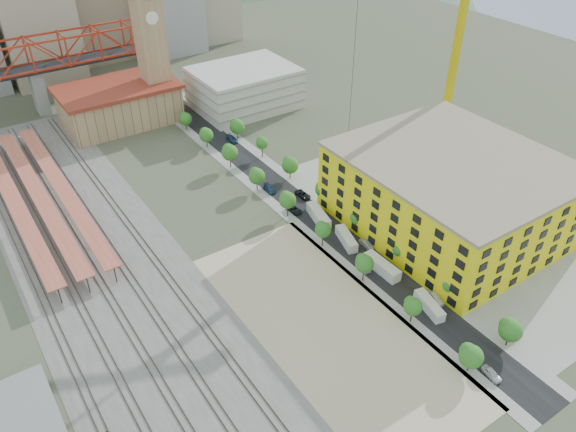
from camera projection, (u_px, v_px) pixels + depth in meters
ground at (263, 240)px, 136.73m from camera, size 400.00×400.00×0.00m
ballast_strip at (94, 254)px, 132.15m from camera, size 36.00×165.00×0.06m
dirt_lot at (329, 325)px, 113.54m from camera, size 28.00×67.00×0.06m
street_asphalt at (284, 192)px, 154.17m from camera, size 12.00×170.00×0.06m
sidewalk_west at (267, 198)px, 151.67m from camera, size 3.00×170.00×0.04m
sidewalk_east at (300, 186)px, 156.69m from camera, size 3.00×170.00×0.04m
construction_pad at (453, 219)px, 143.68m from camera, size 50.00×90.00×0.06m
rail_tracks at (87, 256)px, 131.26m from camera, size 26.56×160.00×0.18m
platform_canopies at (38, 194)px, 146.21m from camera, size 16.00×80.00×4.12m
station_hall at (120, 104)px, 186.16m from camera, size 38.00×24.00×13.10m
clock_tower at (149, 32)px, 178.02m from camera, size 12.00×12.00×52.00m
parking_garage at (244, 88)px, 196.54m from camera, size 34.00×26.00×14.00m
truss_bridge at (30, 60)px, 185.58m from camera, size 94.00×9.60×25.60m
construction_building at (451, 192)px, 136.91m from camera, size 44.60×50.60×18.80m
street_trees at (305, 209)px, 147.41m from camera, size 15.40×124.40×8.00m
skyline at (89, 7)px, 223.40m from camera, size 133.00×46.00×60.00m
distant_hills at (120, 115)px, 379.44m from camera, size 647.00×264.00×227.00m
tower_crane at (446, 32)px, 150.55m from camera, size 52.36×24.71×60.21m
site_trailer_a at (429, 306)px, 116.48m from camera, size 4.02×8.85×2.35m
site_trailer_b at (382, 267)px, 126.34m from camera, size 2.85×9.99×2.72m
site_trailer_c at (346, 239)px, 135.01m from camera, size 4.81×9.27×2.45m
site_trailer_d at (319, 216)px, 142.57m from camera, size 4.89×10.40×2.75m
car_0 at (492, 374)px, 102.68m from camera, size 2.16×4.37×1.43m
car_1 at (363, 267)px, 127.33m from camera, size 2.13×4.55×1.44m
car_2 at (294, 210)px, 146.11m from camera, size 2.70×5.06×1.35m
car_3 at (269, 189)px, 154.18m from camera, size 2.60×5.16×1.44m
car_4 at (435, 298)px, 118.82m from camera, size 2.58×4.94×1.61m
car_5 at (366, 244)px, 134.09m from camera, size 1.49×4.26×1.40m
car_6 at (303, 195)px, 151.87m from camera, size 2.67×5.18×1.40m
car_7 at (232, 139)px, 178.33m from camera, size 2.14×5.18×1.50m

